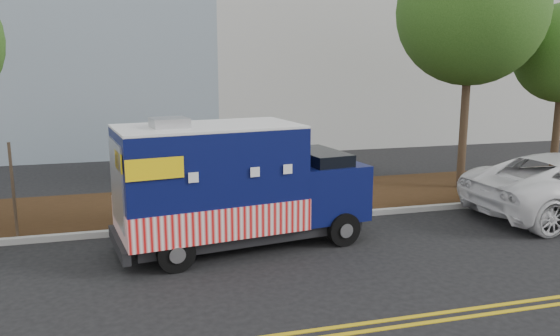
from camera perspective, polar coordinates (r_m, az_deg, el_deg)
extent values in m
plane|color=black|center=(12.94, -6.53, -8.08)|extent=(120.00, 120.00, 0.00)
cube|color=#9E9E99|center=(14.23, -7.43, -5.98)|extent=(120.00, 0.18, 0.15)
cube|color=black|center=(16.24, -8.48, -3.84)|extent=(120.00, 4.00, 0.15)
cylinder|color=#38281C|center=(18.57, 18.66, 4.58)|extent=(0.26, 0.26, 4.60)
sphere|color=#244B15|center=(18.53, 19.35, 15.23)|extent=(4.60, 4.60, 4.60)
cylinder|color=#38281C|center=(21.32, 26.91, 3.46)|extent=(0.26, 0.26, 3.66)
cube|color=#473828|center=(14.23, -26.08, -2.36)|extent=(0.06, 0.06, 2.40)
cube|color=black|center=(12.83, -3.62, -6.34)|extent=(5.47, 2.56, 0.26)
cube|color=#0A1046|center=(12.24, -7.40, -1.00)|extent=(4.23, 2.73, 2.25)
cube|color=red|center=(12.43, -7.31, -4.60)|extent=(4.27, 2.79, 0.70)
cube|color=white|center=(12.05, -7.54, 4.33)|extent=(4.23, 2.73, 0.06)
cube|color=#B7B7BA|center=(11.82, -11.49, 4.67)|extent=(0.86, 0.86, 0.21)
cube|color=#0A1046|center=(13.41, 4.26, -2.12)|extent=(1.98, 2.25, 1.31)
cube|color=black|center=(13.26, 4.12, 0.51)|extent=(1.21, 1.95, 0.61)
cube|color=black|center=(13.94, 7.36, -3.54)|extent=(0.36, 1.87, 0.28)
cube|color=black|center=(12.17, -16.46, -7.64)|extent=(0.49, 2.11, 0.26)
cube|color=#B7B7BA|center=(11.83, -16.68, -1.58)|extent=(0.29, 1.68, 1.78)
cube|color=#B7B7BA|center=(13.35, -7.64, 0.23)|extent=(1.68, 0.29, 1.03)
cube|color=yellow|center=(10.74, -12.94, -0.10)|extent=(1.12, 0.19, 0.42)
cube|color=yellow|center=(12.91, -14.90, 1.68)|extent=(1.12, 0.19, 0.42)
cylinder|color=black|center=(12.86, 6.61, -6.35)|extent=(0.82, 0.38, 0.79)
cylinder|color=black|center=(14.47, 2.73, -4.29)|extent=(0.82, 0.38, 0.79)
cylinder|color=black|center=(11.45, -10.83, -8.73)|extent=(0.82, 0.38, 0.79)
cylinder|color=black|center=(13.23, -12.78, -6.06)|extent=(0.82, 0.38, 0.79)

